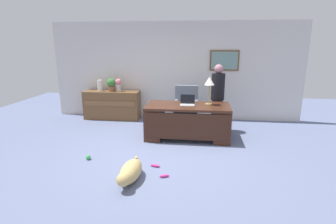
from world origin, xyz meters
TOP-DOWN VIEW (x-y plane):
  - ground_plane at (0.00, 0.00)m, footprint 12.00×12.00m
  - back_wall at (0.01, 2.60)m, footprint 7.00×0.16m
  - desk at (0.47, 0.87)m, footprint 1.87×0.91m
  - credenza at (-1.76, 2.25)m, footprint 1.57×0.50m
  - armchair at (0.38, 1.85)m, footprint 0.60×0.59m
  - person_standing at (1.15, 1.52)m, footprint 0.32×0.32m
  - dog_lying at (-0.32, -1.21)m, footprint 0.34×0.87m
  - laptop at (0.46, 0.92)m, footprint 0.32×0.22m
  - desk_lamp at (0.93, 1.00)m, footprint 0.22×0.22m
  - vase_with_flowers at (-1.55, 2.25)m, footprint 0.17×0.17m
  - vase_empty at (-2.09, 2.25)m, footprint 0.13×0.13m
  - potted_plant at (-1.75, 2.25)m, footprint 0.24×0.24m
  - dog_toy_ball at (-1.30, -0.53)m, footprint 0.09×0.09m
  - dog_toy_bone at (-0.02, -0.68)m, footprint 0.19×0.09m
  - dog_toy_plush at (0.20, -1.03)m, footprint 0.17×0.10m

SIDE VIEW (x-z plane):
  - ground_plane at x=0.00m, z-range 0.00..0.00m
  - dog_toy_bone at x=-0.02m, z-range 0.00..0.05m
  - dog_toy_plush at x=0.20m, z-range 0.00..0.05m
  - dog_toy_ball at x=-1.30m, z-range 0.00..0.09m
  - dog_lying at x=-0.32m, z-range 0.00..0.30m
  - credenza at x=-1.76m, z-range 0.00..0.80m
  - desk at x=0.47m, z-range 0.04..0.80m
  - armchair at x=0.38m, z-range -0.05..0.99m
  - laptop at x=0.46m, z-range 0.71..0.94m
  - person_standing at x=1.15m, z-range 0.02..1.66m
  - vase_empty at x=-2.09m, z-range 0.80..1.11m
  - potted_plant at x=-1.75m, z-range 0.82..1.18m
  - vase_with_flowers at x=-1.55m, z-range 0.82..1.18m
  - desk_lamp at x=0.93m, z-range 0.95..1.58m
  - back_wall at x=0.01m, z-range 0.00..2.70m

